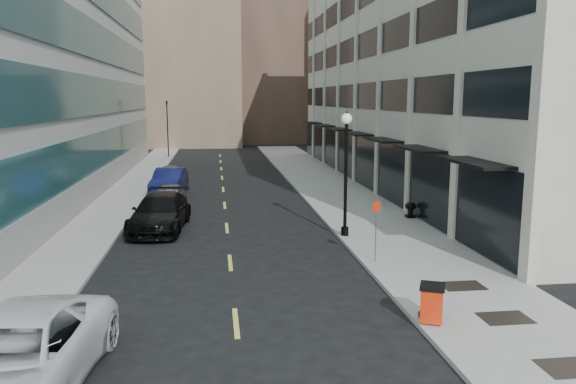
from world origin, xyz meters
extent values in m
plane|color=black|center=(0.00, 0.00, 0.00)|extent=(160.00, 160.00, 0.00)
cube|color=gray|center=(7.50, 20.00, 0.07)|extent=(5.00, 80.00, 0.15)
cube|color=gray|center=(-6.50, 20.00, 0.07)|extent=(3.00, 80.00, 0.15)
cube|color=beige|center=(17.00, 27.00, 9.00)|extent=(14.00, 46.00, 18.00)
cube|color=black|center=(10.02, 27.00, 2.00)|extent=(0.18, 46.00, 3.60)
cube|color=black|center=(10.03, 27.00, 6.50)|extent=(0.12, 46.00, 1.80)
cube|color=black|center=(10.03, 27.00, 10.00)|extent=(0.12, 46.00, 1.80)
cube|color=beige|center=(10.00, 4.00, 9.00)|extent=(0.35, 0.60, 18.00)
cube|color=beige|center=(10.00, 10.00, 9.00)|extent=(0.35, 0.60, 18.00)
cube|color=beige|center=(10.00, 16.00, 9.00)|extent=(0.35, 0.60, 18.00)
cube|color=beige|center=(10.00, 22.00, 9.00)|extent=(0.35, 0.60, 18.00)
cube|color=beige|center=(10.00, 28.00, 9.00)|extent=(0.35, 0.60, 18.00)
cube|color=beige|center=(10.00, 34.00, 9.00)|extent=(0.35, 0.60, 18.00)
cube|color=beige|center=(10.00, 40.00, 9.00)|extent=(0.35, 0.60, 18.00)
cube|color=beige|center=(10.00, 46.00, 9.00)|extent=(0.35, 0.60, 18.00)
cube|color=black|center=(9.35, 7.00, 3.90)|extent=(1.30, 4.00, 0.12)
cube|color=black|center=(9.35, 13.00, 3.90)|extent=(1.30, 4.00, 0.12)
cube|color=black|center=(9.35, 19.00, 3.90)|extent=(1.30, 4.00, 0.12)
cube|color=black|center=(9.35, 25.00, 3.90)|extent=(1.30, 4.00, 0.12)
cube|color=black|center=(9.35, 31.00, 3.90)|extent=(1.30, 4.00, 0.12)
cube|color=black|center=(9.35, 37.00, 3.90)|extent=(1.30, 4.00, 0.12)
cube|color=black|center=(9.35, 43.00, 3.90)|extent=(1.30, 4.00, 0.12)
cube|color=gray|center=(-7.96, 27.00, 0.90)|extent=(0.20, 46.00, 1.80)
cube|color=#2C6466|center=(-7.97, 27.00, 3.00)|extent=(0.14, 45.60, 2.40)
cube|color=#2C6466|center=(-7.97, 27.00, 6.50)|extent=(0.14, 45.60, 2.40)
cube|color=#2C6466|center=(-7.97, 27.00, 10.00)|extent=(0.14, 45.60, 2.40)
cube|color=#826E55|center=(-4.00, 68.00, 14.00)|extent=(14.00, 18.00, 28.00)
cube|color=brown|center=(8.00, 72.00, 17.00)|extent=(12.00, 16.00, 34.00)
cube|color=#826E55|center=(-14.00, 78.00, 11.00)|extent=(12.00, 14.00, 22.00)
cube|color=beige|center=(18.00, 66.00, 10.00)|extent=(10.00, 14.00, 20.00)
cube|color=black|center=(7.60, -2.00, 0.15)|extent=(1.40, 1.00, 0.01)
cube|color=black|center=(7.60, 1.00, 0.15)|extent=(1.40, 1.00, 0.01)
cube|color=black|center=(7.60, 3.80, 0.15)|extent=(1.40, 1.00, 0.01)
cube|color=#D8CC4C|center=(0.00, 2.00, 0.01)|extent=(0.15, 2.20, 0.01)
cube|color=#D8CC4C|center=(0.00, 8.00, 0.01)|extent=(0.15, 2.20, 0.01)
cube|color=#D8CC4C|center=(0.00, 14.00, 0.01)|extent=(0.15, 2.20, 0.01)
cube|color=#D8CC4C|center=(0.00, 20.00, 0.01)|extent=(0.15, 2.20, 0.01)
cube|color=#D8CC4C|center=(0.00, 26.00, 0.01)|extent=(0.15, 2.20, 0.01)
cube|color=#D8CC4C|center=(0.00, 32.00, 0.01)|extent=(0.15, 2.20, 0.01)
cube|color=#D8CC4C|center=(0.00, 38.00, 0.01)|extent=(0.15, 2.20, 0.01)
cube|color=#D8CC4C|center=(0.00, 44.00, 0.01)|extent=(0.15, 2.20, 0.01)
cube|color=#D8CC4C|center=(0.00, 50.00, 0.01)|extent=(0.15, 2.20, 0.01)
cylinder|color=black|center=(-5.50, 48.00, 3.00)|extent=(0.12, 0.12, 6.00)
imported|color=black|center=(-5.50, 48.00, 5.99)|extent=(0.66, 0.66, 1.98)
imported|color=white|center=(-4.80, -1.44, 0.88)|extent=(3.58, 6.63, 1.77)
imported|color=black|center=(-3.20, 14.00, 0.87)|extent=(2.96, 6.16, 1.73)
imported|color=gray|center=(-3.20, 19.42, 0.71)|extent=(1.87, 4.24, 1.42)
imported|color=#131648|center=(-3.59, 24.46, 0.86)|extent=(2.36, 5.38, 1.72)
imported|color=slate|center=(-3.94, 29.46, 0.69)|extent=(1.98, 4.19, 1.39)
cube|color=red|center=(5.40, 1.00, 0.68)|extent=(0.79, 0.79, 0.96)
cube|color=black|center=(5.40, 1.00, 1.19)|extent=(0.89, 0.89, 0.12)
cylinder|color=black|center=(5.21, 1.32, 0.26)|extent=(0.06, 0.21, 0.21)
cylinder|color=black|center=(5.59, 1.32, 0.26)|extent=(0.06, 0.21, 0.21)
cylinder|color=black|center=(5.30, 11.18, 0.34)|extent=(0.34, 0.34, 0.38)
cylinder|color=black|center=(5.30, 11.18, 2.82)|extent=(0.15, 0.15, 4.92)
sphere|color=silver|center=(5.30, 11.18, 5.44)|extent=(0.47, 0.47, 0.47)
cone|color=black|center=(5.30, 11.18, 5.71)|extent=(0.13, 0.13, 0.19)
cylinder|color=slate|center=(5.52, 6.97, 1.41)|extent=(0.05, 0.05, 2.51)
cube|color=#A7240B|center=(5.52, 6.95, 2.30)|extent=(0.29, 0.06, 0.40)
cube|color=black|center=(9.60, 14.54, 0.21)|extent=(0.47, 0.47, 0.13)
cylinder|color=black|center=(9.60, 14.54, 0.46)|extent=(0.27, 0.27, 0.42)
ellipsoid|color=black|center=(9.60, 14.54, 0.76)|extent=(0.58, 0.58, 0.41)
camera|label=1|loc=(-0.47, -13.21, 6.31)|focal=35.00mm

